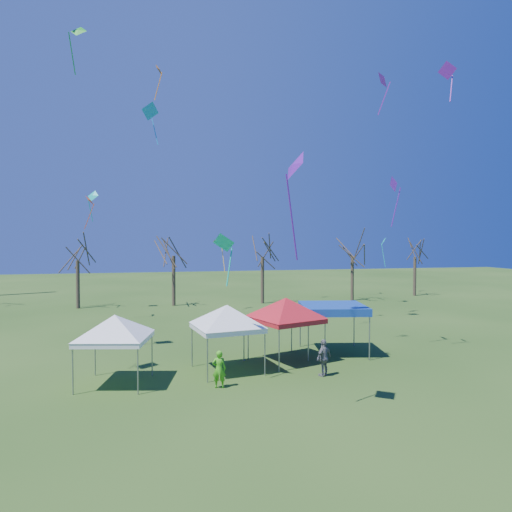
{
  "coord_description": "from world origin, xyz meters",
  "views": [
    {
      "loc": [
        -4.6,
        -18.34,
        6.08
      ],
      "look_at": [
        0.43,
        3.0,
        5.32
      ],
      "focal_mm": 32.0,
      "sensor_mm": 36.0,
      "label": 1
    }
  ],
  "objects": [
    {
      "name": "kite_27",
      "position": [
        6.91,
        2.69,
        14.09
      ],
      "size": [
        0.78,
        1.04,
        2.28
      ],
      "rotation": [
        0.0,
        0.0,
        1.25
      ],
      "color": "purple",
      "rests_on": "ground"
    },
    {
      "name": "tree_2",
      "position": [
        -2.37,
        24.38,
        6.29
      ],
      "size": [
        3.71,
        3.71,
        8.18
      ],
      "color": "#3D2D21",
      "rests_on": "ground"
    },
    {
      "name": "kite_7",
      "position": [
        -8.36,
        9.21,
        17.76
      ],
      "size": [
        1.1,
        0.95,
        2.72
      ],
      "rotation": [
        0.0,
        0.0,
        6.0
      ],
      "color": "green",
      "rests_on": "ground"
    },
    {
      "name": "kite_2",
      "position": [
        -9.21,
        22.82,
        9.84
      ],
      "size": [
        1.24,
        1.1,
        2.7
      ],
      "rotation": [
        0.0,
        0.0,
        5.7
      ],
      "color": "#0CBCAB",
      "rests_on": "ground"
    },
    {
      "name": "person_grey",
      "position": [
        2.99,
        0.61,
        0.82
      ],
      "size": [
        1.03,
        0.84,
        1.65
      ],
      "primitive_type": "imported",
      "rotation": [
        0.0,
        0.0,
        3.68
      ],
      "color": "slate",
      "rests_on": "ground"
    },
    {
      "name": "ground",
      "position": [
        0.0,
        0.0,
        0.0
      ],
      "size": [
        140.0,
        140.0,
        0.0
      ],
      "primitive_type": "plane",
      "color": "#254716",
      "rests_on": "ground"
    },
    {
      "name": "tree_1",
      "position": [
        -10.77,
        24.65,
        5.79
      ],
      "size": [
        3.42,
        3.42,
        7.54
      ],
      "color": "#3D2D21",
      "rests_on": "ground"
    },
    {
      "name": "tree_5",
      "position": [
        23.72,
        26.07,
        5.73
      ],
      "size": [
        3.39,
        3.39,
        7.46
      ],
      "color": "#3D2D21",
      "rests_on": "ground"
    },
    {
      "name": "kite_22",
      "position": [
        1.2,
        20.34,
        5.9
      ],
      "size": [
        1.02,
        0.95,
        3.05
      ],
      "rotation": [
        0.0,
        0.0,
        3.3
      ],
      "color": "yellow",
      "rests_on": "ground"
    },
    {
      "name": "kite_11",
      "position": [
        -4.45,
        12.89,
        14.6
      ],
      "size": [
        1.47,
        1.26,
        2.82
      ],
      "rotation": [
        0.0,
        0.0,
        3.67
      ],
      "color": "#1591E9",
      "rests_on": "ground"
    },
    {
      "name": "tent_white_mid",
      "position": [
        -1.08,
        2.41,
        2.87
      ],
      "size": [
        3.99,
        3.99,
        3.56
      ],
      "rotation": [
        0.0,
        0.0,
        0.16
      ],
      "color": "gray",
      "rests_on": "ground"
    },
    {
      "name": "tree_3",
      "position": [
        6.03,
        24.04,
        6.08
      ],
      "size": [
        3.59,
        3.59,
        7.91
      ],
      "color": "#3D2D21",
      "rests_on": "ground"
    },
    {
      "name": "tree_4",
      "position": [
        15.36,
        24.0,
        6.06
      ],
      "size": [
        3.58,
        3.58,
        7.89
      ],
      "color": "#3D2D21",
      "rests_on": "ground"
    },
    {
      "name": "kite_17",
      "position": [
        8.64,
        4.53,
        9.12
      ],
      "size": [
        0.55,
        0.93,
        2.83
      ],
      "rotation": [
        0.0,
        0.0,
        1.5
      ],
      "color": "#6A1AB8",
      "rests_on": "ground"
    },
    {
      "name": "kite_13",
      "position": [
        -8.8,
        17.52,
        8.99
      ],
      "size": [
        0.84,
        1.11,
        2.59
      ],
      "rotation": [
        0.0,
        0.0,
        1.45
      ],
      "color": "#E14C0B",
      "rests_on": "ground"
    },
    {
      "name": "kite_5",
      "position": [
        0.09,
        -3.95,
        8.49
      ],
      "size": [
        0.78,
        1.2,
        3.66
      ],
      "rotation": [
        0.0,
        0.0,
        4.83
      ],
      "color": "#6116A0",
      "rests_on": "ground"
    },
    {
      "name": "kite_1",
      "position": [
        -1.53,
        0.45,
        5.97
      ],
      "size": [
        1.22,
        1.16,
        2.25
      ],
      "rotation": [
        0.0,
        0.0,
        2.49
      ],
      "color": "#0CB697",
      "rests_on": "ground"
    },
    {
      "name": "tent_red",
      "position": [
        2.08,
        3.44,
        2.98
      ],
      "size": [
        3.96,
        3.96,
        3.69
      ],
      "rotation": [
        0.0,
        0.0,
        0.33
      ],
      "color": "gray",
      "rests_on": "ground"
    },
    {
      "name": "kite_24",
      "position": [
        -3.84,
        11.94,
        16.96
      ],
      "size": [
        0.79,
        1.04,
        2.41
      ],
      "rotation": [
        0.0,
        0.0,
        1.21
      ],
      "color": "orange",
      "rests_on": "ground"
    },
    {
      "name": "tent_blue",
      "position": [
        5.0,
        4.4,
        2.4
      ],
      "size": [
        3.91,
        3.91,
        2.61
      ],
      "rotation": [
        0.0,
        0.0,
        -0.2
      ],
      "color": "gray",
      "rests_on": "ground"
    },
    {
      "name": "person_green",
      "position": [
        -1.82,
        0.08,
        0.78
      ],
      "size": [
        0.62,
        0.47,
        1.55
      ],
      "primitive_type": "imported",
      "rotation": [
        0.0,
        0.0,
        2.95
      ],
      "color": "green",
      "rests_on": "ground"
    },
    {
      "name": "kite_25",
      "position": [
        8.6,
        -0.05,
        13.71
      ],
      "size": [
        0.8,
        0.86,
        1.88
      ],
      "rotation": [
        0.0,
        0.0,
        2.28
      ],
      "color": "purple",
      "rests_on": "ground"
    },
    {
      "name": "tent_white_west",
      "position": [
        -6.02,
        1.51,
        2.75
      ],
      "size": [
        3.77,
        3.77,
        3.41
      ],
      "rotation": [
        0.0,
        0.0,
        -0.22
      ],
      "color": "gray",
      "rests_on": "ground"
    },
    {
      "name": "kite_12",
      "position": [
        17.18,
        21.1,
        5.93
      ],
      "size": [
        0.88,
        1.06,
        2.91
      ],
      "rotation": [
        0.0,
        0.0,
        4.23
      ],
      "color": "#0DD0B3",
      "rests_on": "ground"
    }
  ]
}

